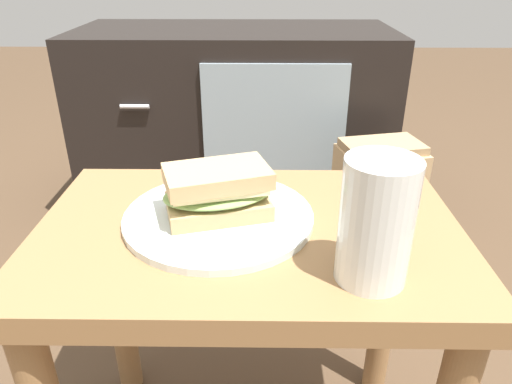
{
  "coord_description": "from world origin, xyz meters",
  "views": [
    {
      "loc": [
        0.02,
        -0.53,
        0.78
      ],
      "look_at": [
        0.01,
        0.0,
        0.51
      ],
      "focal_mm": 33.02,
      "sensor_mm": 36.0,
      "label": 1
    }
  ],
  "objects_px": {
    "tv_cabinet": "(236,121)",
    "plate": "(219,217)",
    "paper_bag": "(374,211)",
    "beer_glass": "(376,224)",
    "sandwich_front": "(218,192)",
    "coaster": "(371,191)"
  },
  "relations": [
    {
      "from": "tv_cabinet",
      "to": "paper_bag",
      "type": "bearing_deg",
      "value": -47.83
    },
    {
      "from": "tv_cabinet",
      "to": "coaster",
      "type": "height_order",
      "value": "tv_cabinet"
    },
    {
      "from": "beer_glass",
      "to": "coaster",
      "type": "xyz_separation_m",
      "value": [
        0.04,
        0.21,
        -0.07
      ]
    },
    {
      "from": "beer_glass",
      "to": "coaster",
      "type": "height_order",
      "value": "beer_glass"
    },
    {
      "from": "tv_cabinet",
      "to": "plate",
      "type": "relative_size",
      "value": 3.78
    },
    {
      "from": "beer_glass",
      "to": "coaster",
      "type": "bearing_deg",
      "value": 77.79
    },
    {
      "from": "sandwich_front",
      "to": "coaster",
      "type": "bearing_deg",
      "value": 20.71
    },
    {
      "from": "tv_cabinet",
      "to": "sandwich_front",
      "type": "height_order",
      "value": "tv_cabinet"
    },
    {
      "from": "tv_cabinet",
      "to": "plate",
      "type": "xyz_separation_m",
      "value": [
        0.03,
        -0.93,
        0.17
      ]
    },
    {
      "from": "coaster",
      "to": "paper_bag",
      "type": "xyz_separation_m",
      "value": [
        0.13,
        0.43,
        -0.28
      ]
    },
    {
      "from": "plate",
      "to": "coaster",
      "type": "height_order",
      "value": "plate"
    },
    {
      "from": "tv_cabinet",
      "to": "sandwich_front",
      "type": "bearing_deg",
      "value": -88.31
    },
    {
      "from": "sandwich_front",
      "to": "coaster",
      "type": "height_order",
      "value": "sandwich_front"
    },
    {
      "from": "tv_cabinet",
      "to": "plate",
      "type": "distance_m",
      "value": 0.95
    },
    {
      "from": "tv_cabinet",
      "to": "plate",
      "type": "height_order",
      "value": "tv_cabinet"
    },
    {
      "from": "plate",
      "to": "beer_glass",
      "type": "distance_m",
      "value": 0.22
    },
    {
      "from": "coaster",
      "to": "plate",
      "type": "bearing_deg",
      "value": -159.29
    },
    {
      "from": "coaster",
      "to": "paper_bag",
      "type": "bearing_deg",
      "value": 73.71
    },
    {
      "from": "sandwich_front",
      "to": "paper_bag",
      "type": "height_order",
      "value": "sandwich_front"
    },
    {
      "from": "beer_glass",
      "to": "paper_bag",
      "type": "xyz_separation_m",
      "value": [
        0.17,
        0.64,
        -0.34
      ]
    },
    {
      "from": "coaster",
      "to": "beer_glass",
      "type": "bearing_deg",
      "value": -102.21
    },
    {
      "from": "sandwich_front",
      "to": "beer_glass",
      "type": "relative_size",
      "value": 1.15
    }
  ]
}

